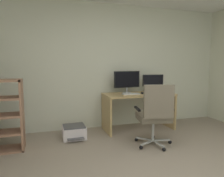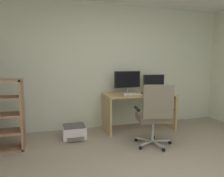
{
  "view_description": "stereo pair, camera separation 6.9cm",
  "coord_description": "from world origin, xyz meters",
  "px_view_note": "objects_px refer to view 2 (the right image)",
  "views": [
    {
      "loc": [
        -1.27,
        -1.73,
        1.34
      ],
      "look_at": [
        -0.13,
        1.82,
        0.9
      ],
      "focal_mm": 33.5,
      "sensor_mm": 36.0,
      "label": 1
    },
    {
      "loc": [
        -1.21,
        -1.75,
        1.34
      ],
      "look_at": [
        -0.13,
        1.82,
        0.9
      ],
      "focal_mm": 33.5,
      "sensor_mm": 36.0,
      "label": 2
    }
  ],
  "objects_px": {
    "printer": "(74,132)",
    "keyboard": "(131,94)",
    "office_chair": "(155,113)",
    "desk": "(139,103)",
    "monitor_secondary": "(154,82)",
    "computer_mouse": "(143,93)",
    "monitor_main": "(127,80)"
  },
  "relations": [
    {
      "from": "desk",
      "to": "office_chair",
      "type": "bearing_deg",
      "value": -98.72
    },
    {
      "from": "computer_mouse",
      "to": "printer",
      "type": "distance_m",
      "value": 1.54
    },
    {
      "from": "monitor_secondary",
      "to": "keyboard",
      "type": "bearing_deg",
      "value": -160.23
    },
    {
      "from": "monitor_main",
      "to": "printer",
      "type": "height_order",
      "value": "monitor_main"
    },
    {
      "from": "desk",
      "to": "printer",
      "type": "distance_m",
      "value": 1.41
    },
    {
      "from": "desk",
      "to": "monitor_main",
      "type": "distance_m",
      "value": 0.53
    },
    {
      "from": "monitor_secondary",
      "to": "printer",
      "type": "distance_m",
      "value": 1.96
    },
    {
      "from": "monitor_main",
      "to": "keyboard",
      "type": "height_order",
      "value": "monitor_main"
    },
    {
      "from": "monitor_secondary",
      "to": "printer",
      "type": "relative_size",
      "value": 1.01
    },
    {
      "from": "monitor_secondary",
      "to": "printer",
      "type": "bearing_deg",
      "value": -170.56
    },
    {
      "from": "monitor_main",
      "to": "monitor_secondary",
      "type": "bearing_deg",
      "value": 0.01
    },
    {
      "from": "monitor_main",
      "to": "keyboard",
      "type": "xyz_separation_m",
      "value": [
        -0.0,
        -0.22,
        -0.26
      ]
    },
    {
      "from": "printer",
      "to": "desk",
      "type": "bearing_deg",
      "value": 6.15
    },
    {
      "from": "monitor_main",
      "to": "computer_mouse",
      "type": "bearing_deg",
      "value": -41.71
    },
    {
      "from": "desk",
      "to": "computer_mouse",
      "type": "bearing_deg",
      "value": -56.13
    },
    {
      "from": "desk",
      "to": "keyboard",
      "type": "xyz_separation_m",
      "value": [
        -0.2,
        -0.07,
        0.21
      ]
    },
    {
      "from": "desk",
      "to": "keyboard",
      "type": "bearing_deg",
      "value": -160.28
    },
    {
      "from": "monitor_main",
      "to": "monitor_secondary",
      "type": "height_order",
      "value": "monitor_main"
    },
    {
      "from": "monitor_secondary",
      "to": "computer_mouse",
      "type": "relative_size",
      "value": 4.6
    },
    {
      "from": "desk",
      "to": "computer_mouse",
      "type": "height_order",
      "value": "computer_mouse"
    },
    {
      "from": "printer",
      "to": "keyboard",
      "type": "bearing_deg",
      "value": 3.62
    },
    {
      "from": "computer_mouse",
      "to": "office_chair",
      "type": "xyz_separation_m",
      "value": [
        -0.2,
        -0.86,
        -0.2
      ]
    },
    {
      "from": "desk",
      "to": "monitor_secondary",
      "type": "relative_size",
      "value": 3.06
    },
    {
      "from": "monitor_secondary",
      "to": "computer_mouse",
      "type": "distance_m",
      "value": 0.47
    },
    {
      "from": "office_chair",
      "to": "keyboard",
      "type": "bearing_deg",
      "value": 93.72
    },
    {
      "from": "desk",
      "to": "computer_mouse",
      "type": "distance_m",
      "value": 0.24
    },
    {
      "from": "office_chair",
      "to": "printer",
      "type": "bearing_deg",
      "value": 146.1
    },
    {
      "from": "office_chair",
      "to": "desk",
      "type": "bearing_deg",
      "value": 81.28
    },
    {
      "from": "keyboard",
      "to": "office_chair",
      "type": "relative_size",
      "value": 0.33
    },
    {
      "from": "keyboard",
      "to": "office_chair",
      "type": "distance_m",
      "value": 0.9
    },
    {
      "from": "desk",
      "to": "printer",
      "type": "height_order",
      "value": "desk"
    },
    {
      "from": "monitor_main",
      "to": "monitor_secondary",
      "type": "distance_m",
      "value": 0.61
    }
  ]
}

